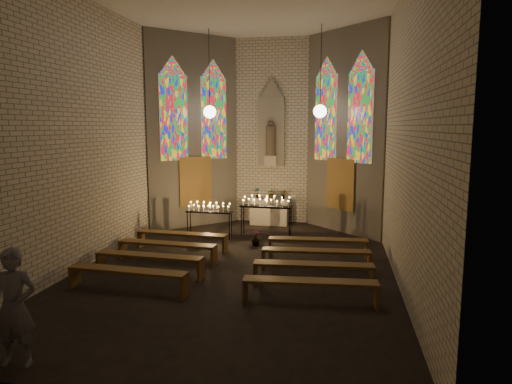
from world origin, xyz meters
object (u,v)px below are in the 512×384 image
altar (269,211)px  votive_stand_left (209,209)px  visitor (14,308)px  aisle_flower_pot (256,239)px  votive_stand_right (266,204)px

altar → votive_stand_left: bearing=-123.4°
altar → votive_stand_left: size_ratio=0.90×
votive_stand_left → altar: bearing=58.2°
altar → visitor: bearing=-101.9°
aisle_flower_pot → votive_stand_left: (-1.70, 0.73, 0.74)m
visitor → altar: bearing=66.7°
votive_stand_left → votive_stand_right: (1.82, 0.61, 0.14)m
altar → votive_stand_left: votive_stand_left is taller
votive_stand_right → visitor: bearing=-102.4°
altar → visitor: 11.20m
votive_stand_right → visitor: (-2.49, -9.07, -0.18)m
votive_stand_right → votive_stand_left: bearing=-158.6°
aisle_flower_pot → visitor: bearing=-107.0°
votive_stand_right → altar: bearing=98.4°
altar → votive_stand_left: (-1.64, -2.48, 0.47)m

